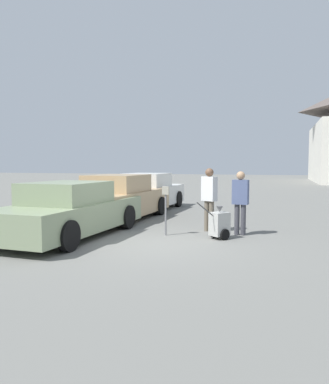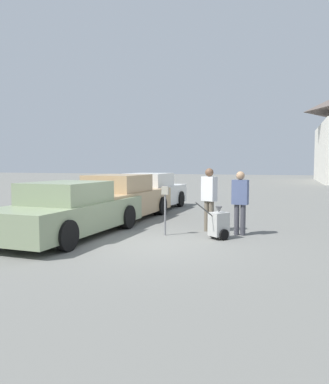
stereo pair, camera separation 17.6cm
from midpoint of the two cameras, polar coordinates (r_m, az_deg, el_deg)
The scene contains 8 objects.
ground_plane at distance 9.10m, azimuth -2.03°, elevation -7.86°, with size 120.00×120.00×0.00m, color slate.
parked_car_sage at distance 10.19m, azimuth -13.71°, elevation -2.83°, with size 2.19×5.03×1.45m.
parked_car_tan at distance 12.96m, azimuth -6.35°, elevation -1.05°, with size 2.18×5.08×1.55m.
parked_car_white at distance 15.69m, azimuth -1.90°, elevation -0.12°, with size 2.06×4.66×1.53m.
parking_meter at distance 10.00m, azimuth 0.60°, elevation -1.40°, with size 0.18×0.09×1.32m.
person_worker at distance 10.65m, azimuth 7.29°, elevation -0.50°, with size 0.47×0.39×1.80m.
person_supervisor at distance 10.23m, azimuth 11.93°, elevation -1.05°, with size 0.45×0.27×1.72m.
equipment_cart at distance 9.69m, azimuth 8.76°, elevation -4.83°, with size 0.77×0.89×1.00m.
Camera 2 is at (3.14, -8.33, 1.91)m, focal length 35.00 mm.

